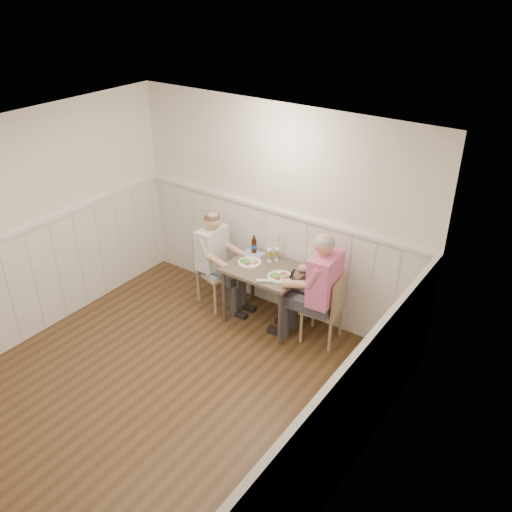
% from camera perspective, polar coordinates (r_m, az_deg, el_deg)
% --- Properties ---
extents(ground_plane, '(4.50, 4.50, 0.00)m').
position_cam_1_polar(ground_plane, '(5.78, -10.72, -14.93)').
color(ground_plane, '#462F19').
extents(room_shell, '(4.04, 4.54, 2.60)m').
position_cam_1_polar(room_shell, '(4.87, -12.32, -1.86)').
color(room_shell, white).
rests_on(room_shell, ground).
extents(wainscot, '(4.00, 4.49, 1.34)m').
position_cam_1_polar(wainscot, '(5.72, -6.51, -6.17)').
color(wainscot, white).
rests_on(wainscot, ground).
extents(dining_table, '(0.91, 0.70, 0.75)m').
position_cam_1_polar(dining_table, '(6.44, 1.02, -2.04)').
color(dining_table, brown).
rests_on(dining_table, ground).
extents(chair_right, '(0.46, 0.46, 0.87)m').
position_cam_1_polar(chair_right, '(6.26, 7.48, -5.23)').
color(chair_right, '#9C8957').
rests_on(chair_right, ground).
extents(chair_left, '(0.57, 0.57, 0.96)m').
position_cam_1_polar(chair_left, '(6.91, -4.23, -1.03)').
color(chair_left, '#9C8957').
rests_on(chair_left, ground).
extents(man_in_pink, '(0.69, 0.48, 1.44)m').
position_cam_1_polar(man_in_pink, '(6.14, 6.71, -4.47)').
color(man_in_pink, '#3F3F47').
rests_on(man_in_pink, ground).
extents(diner_cream, '(0.61, 0.42, 1.31)m').
position_cam_1_polar(diner_cream, '(6.86, -4.33, -1.06)').
color(diner_cream, '#3F3F47').
rests_on(diner_cream, ground).
extents(plate_man, '(0.29, 0.29, 0.07)m').
position_cam_1_polar(plate_man, '(6.19, 2.43, -2.10)').
color(plate_man, white).
rests_on(plate_man, dining_table).
extents(plate_diner, '(0.28, 0.28, 0.07)m').
position_cam_1_polar(plate_diner, '(6.48, -0.82, -0.59)').
color(plate_diner, white).
rests_on(plate_diner, dining_table).
extents(beer_glass_a, '(0.07, 0.07, 0.16)m').
position_cam_1_polar(beer_glass_a, '(6.51, 2.19, 0.40)').
color(beer_glass_a, silver).
rests_on(beer_glass_a, dining_table).
extents(beer_glass_b, '(0.07, 0.07, 0.17)m').
position_cam_1_polar(beer_glass_b, '(6.47, 1.42, 0.32)').
color(beer_glass_b, silver).
rests_on(beer_glass_b, dining_table).
extents(beer_bottle, '(0.07, 0.07, 0.24)m').
position_cam_1_polar(beer_bottle, '(6.68, -0.21, 1.16)').
color(beer_bottle, black).
rests_on(beer_bottle, dining_table).
extents(rolled_napkin, '(0.17, 0.12, 0.04)m').
position_cam_1_polar(rolled_napkin, '(6.10, 0.82, -2.63)').
color(rolled_napkin, white).
rests_on(rolled_napkin, dining_table).
extents(grass_vase, '(0.04, 0.04, 0.34)m').
position_cam_1_polar(grass_vase, '(6.53, 2.23, 0.94)').
color(grass_vase, silver).
rests_on(grass_vase, dining_table).
extents(gingham_mat, '(0.26, 0.21, 0.01)m').
position_cam_1_polar(gingham_mat, '(6.70, -0.31, 0.27)').
color(gingham_mat, '#48549F').
rests_on(gingham_mat, dining_table).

